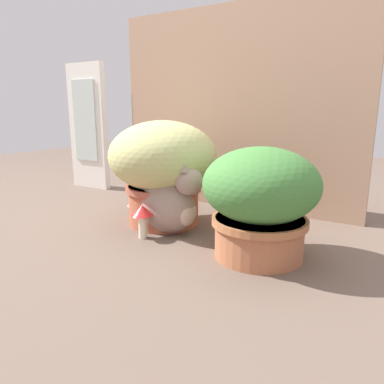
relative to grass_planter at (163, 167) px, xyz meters
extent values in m
plane|color=brown|center=(0.05, -0.06, -0.26)|extent=(6.00, 6.00, 0.00)
cube|color=tan|center=(0.13, 0.42, 0.24)|extent=(1.28, 0.03, 0.98)
cube|color=white|center=(-0.85, 0.38, 0.13)|extent=(0.29, 0.04, 0.77)
cube|color=silver|center=(-0.85, 0.36, 0.17)|extent=(0.19, 0.01, 0.49)
cylinder|color=#AB5B3E|center=(0.00, 0.00, -0.17)|extent=(0.30, 0.30, 0.17)
cylinder|color=#A85744|center=(0.00, 0.00, -0.09)|extent=(0.33, 0.33, 0.02)
ellipsoid|color=#BABB76|center=(0.00, 0.00, 0.05)|extent=(0.46, 0.46, 0.30)
cylinder|color=#AE6643|center=(0.50, -0.13, -0.19)|extent=(0.30, 0.30, 0.14)
cylinder|color=#AE6941|center=(0.50, -0.13, -0.13)|extent=(0.32, 0.32, 0.02)
ellipsoid|color=#417D38|center=(0.50, -0.13, 0.00)|extent=(0.39, 0.39, 0.25)
ellipsoid|color=gray|center=(0.08, -0.09, -0.15)|extent=(0.27, 0.18, 0.22)
ellipsoid|color=beige|center=(0.18, -0.09, -0.16)|extent=(0.07, 0.10, 0.11)
sphere|color=gray|center=(0.19, -0.09, -0.03)|extent=(0.11, 0.11, 0.11)
cone|color=gray|center=(0.19, -0.06, 0.03)|extent=(0.04, 0.04, 0.04)
cone|color=gray|center=(0.19, -0.12, 0.03)|extent=(0.04, 0.04, 0.04)
cylinder|color=gray|center=(-0.04, -0.04, -0.23)|extent=(0.18, 0.04, 0.07)
cylinder|color=#EEE4CE|center=(-0.09, -0.08, -0.21)|extent=(0.03, 0.03, 0.09)
cone|color=pink|center=(-0.09, -0.08, -0.15)|extent=(0.08, 0.08, 0.04)
cylinder|color=#EFE7CA|center=(0.04, -0.20, -0.21)|extent=(0.03, 0.03, 0.09)
cone|color=red|center=(0.04, -0.20, -0.14)|extent=(0.09, 0.09, 0.04)
camera|label=1|loc=(0.91, -1.26, 0.25)|focal=33.97mm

